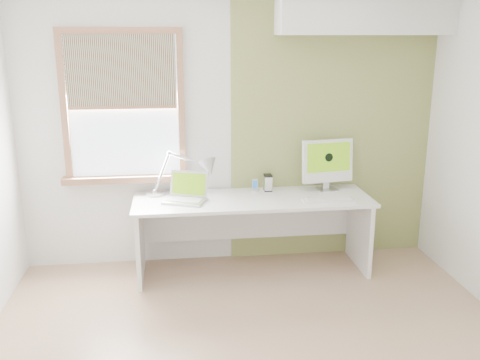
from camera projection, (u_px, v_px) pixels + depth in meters
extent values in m
cube|color=tan|center=(258.00, 356.00, 3.76)|extent=(4.00, 3.50, 0.02)
cube|color=silver|center=(231.00, 131.00, 5.10)|extent=(4.00, 0.02, 2.60)
cube|color=silver|center=(347.00, 317.00, 1.73)|extent=(4.00, 0.02, 2.60)
cube|color=olive|center=(332.00, 129.00, 5.20)|extent=(2.00, 0.02, 2.60)
cube|color=white|center=(365.00, 11.00, 4.77)|extent=(1.60, 0.40, 0.42)
cube|color=#8F6044|center=(64.00, 108.00, 4.81)|extent=(0.06, 0.06, 1.42)
cube|color=#8F6044|center=(181.00, 106.00, 4.94)|extent=(0.06, 0.06, 1.42)
cube|color=#8F6044|center=(119.00, 30.00, 4.69)|extent=(1.00, 0.06, 0.06)
cube|color=#8F6044|center=(127.00, 179.00, 5.03)|extent=(1.20, 0.14, 0.06)
cube|color=#D1E2F9|center=(124.00, 107.00, 4.89)|extent=(1.00, 0.01, 1.30)
cube|color=beige|center=(121.00, 71.00, 4.76)|extent=(0.98, 0.02, 0.65)
cube|color=#8F6044|center=(123.00, 107.00, 4.85)|extent=(0.98, 0.03, 0.03)
cube|color=white|center=(253.00, 200.00, 4.91)|extent=(2.20, 0.70, 0.03)
cube|color=white|center=(140.00, 242.00, 4.88)|extent=(0.04, 0.64, 0.70)
cube|color=white|center=(359.00, 231.00, 5.13)|extent=(0.04, 0.64, 0.70)
cube|color=white|center=(248.00, 215.00, 5.28)|extent=(2.08, 0.02, 0.48)
cylinder|color=silver|center=(155.00, 193.00, 5.01)|extent=(0.19, 0.19, 0.02)
sphere|color=silver|center=(155.00, 192.00, 5.00)|extent=(0.06, 0.06, 0.05)
cylinder|color=silver|center=(162.00, 173.00, 4.97)|extent=(0.17, 0.04, 0.37)
sphere|color=silver|center=(169.00, 153.00, 4.93)|extent=(0.05, 0.05, 0.05)
cylinder|color=silver|center=(187.00, 159.00, 4.96)|extent=(0.34, 0.05, 0.15)
sphere|color=silver|center=(205.00, 165.00, 4.99)|extent=(0.04, 0.04, 0.04)
cone|color=silver|center=(209.00, 168.00, 5.00)|extent=(0.28, 0.30, 0.23)
cube|color=silver|center=(185.00, 201.00, 4.79)|extent=(0.43, 0.37, 0.02)
cube|color=#B2B5B7|center=(185.00, 200.00, 4.79)|extent=(0.34, 0.26, 0.00)
cube|color=silver|center=(189.00, 184.00, 4.88)|extent=(0.36, 0.20, 0.24)
cube|color=#4C790C|center=(189.00, 184.00, 4.87)|extent=(0.32, 0.17, 0.19)
cylinder|color=silver|center=(255.00, 191.00, 5.11)|extent=(0.07, 0.07, 0.02)
cube|color=silver|center=(255.00, 184.00, 5.09)|extent=(0.05, 0.01, 0.11)
cube|color=#194C99|center=(255.00, 184.00, 5.09)|extent=(0.04, 0.00, 0.08)
cube|color=silver|center=(268.00, 183.00, 5.13)|extent=(0.08, 0.12, 0.15)
cube|color=black|center=(268.00, 175.00, 5.11)|extent=(0.08, 0.12, 0.01)
cube|color=black|center=(268.00, 190.00, 5.15)|extent=(0.08, 0.12, 0.01)
cube|color=silver|center=(327.00, 190.00, 5.15)|extent=(0.21, 0.19, 0.01)
cube|color=silver|center=(326.00, 180.00, 5.16)|extent=(0.06, 0.03, 0.17)
cube|color=white|center=(327.00, 161.00, 5.10)|extent=(0.51, 0.16, 0.42)
cube|color=#4C790C|center=(329.00, 157.00, 5.06)|extent=(0.44, 0.09, 0.28)
cylinder|color=black|center=(329.00, 157.00, 5.06)|extent=(0.08, 0.02, 0.08)
cube|color=white|center=(328.00, 200.00, 4.82)|extent=(0.47, 0.15, 0.02)
cube|color=white|center=(328.00, 199.00, 4.82)|extent=(0.44, 0.11, 0.00)
ellipsoid|color=white|center=(308.00, 199.00, 4.83)|extent=(0.08, 0.10, 0.03)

